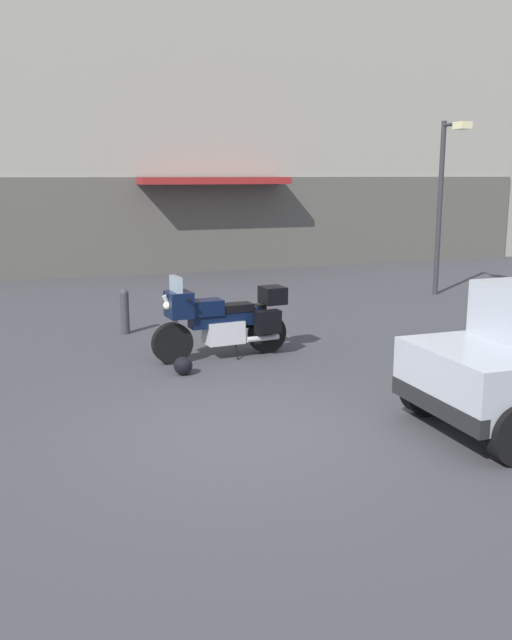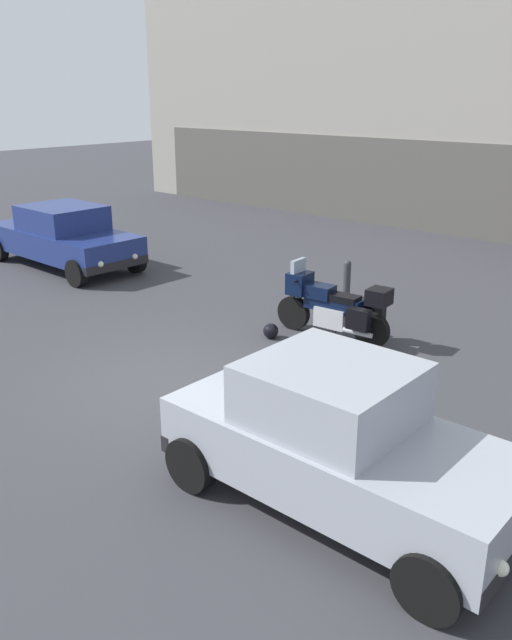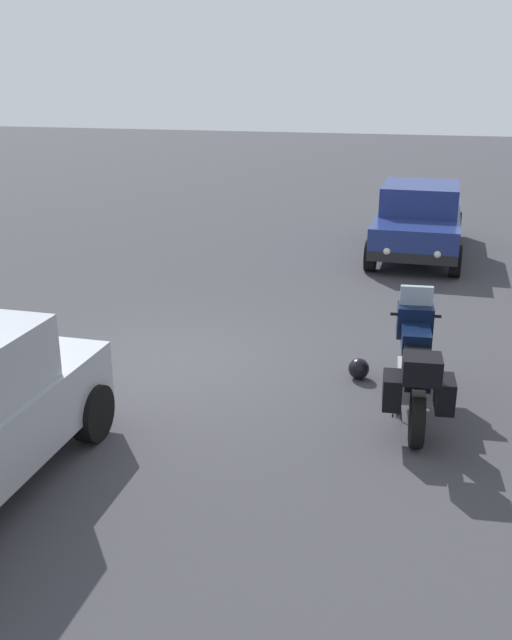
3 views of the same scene
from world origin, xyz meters
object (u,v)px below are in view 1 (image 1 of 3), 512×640
Objects in this scene: helmet at (183,366)px; streetlamp_curbside at (445,189)px; bollard_curbside at (125,310)px; motorcycle at (224,319)px.

helmet is 9.08m from streetlamp_curbside.
bollard_curbside reaches higher than helmet.
bollard_curbside is at bearing 96.74° from helmet.
bollard_curbside is (-7.84, -1.56, -2.10)m from streetlamp_curbside.
motorcycle reaches higher than bollard_curbside.
motorcycle reaches higher than helmet.
bollard_curbside is at bearing -168.72° from streetlamp_curbside.
motorcycle is at bearing -150.21° from streetlamp_curbside.
motorcycle is 1.23m from helmet.
bollard_curbside is (-1.20, 2.24, -0.18)m from motorcycle.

